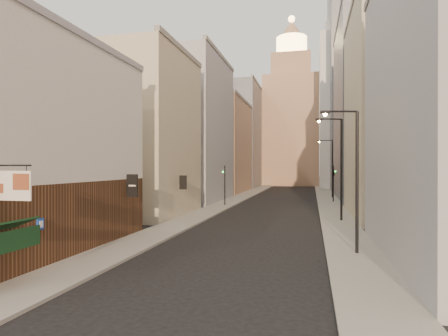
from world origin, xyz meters
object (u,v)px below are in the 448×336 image
traffic_light_left (225,179)px  traffic_light_right (333,174)px  streetlamp_mid (339,163)px  streetlamp_far (331,165)px  clock_tower (291,118)px  streetlamp_near (353,173)px  white_tower (338,105)px

traffic_light_left → traffic_light_right: 15.27m
streetlamp_mid → traffic_light_left: (-12.73, 10.46, -1.86)m
streetlamp_far → traffic_light_right: bearing=-88.7°
clock_tower → streetlamp_far: bearing=-78.9°
streetlamp_near → streetlamp_far: 38.05m
white_tower → traffic_light_left: bearing=-111.1°
clock_tower → streetlamp_near: 80.64m
white_tower → traffic_light_left: (-16.17, -41.92, -15.27)m
clock_tower → streetlamp_mid: 67.96m
streetlamp_near → traffic_light_right: (0.62, 30.89, -0.72)m
clock_tower → traffic_light_left: 57.95m
streetlamp_near → traffic_light_left: bearing=104.8°
clock_tower → streetlamp_near: clock_tower is taller
streetlamp_near → traffic_light_left: 26.51m
streetlamp_mid → clock_tower: bearing=80.7°
traffic_light_left → clock_tower: bearing=-119.1°
white_tower → traffic_light_left: 47.46m
traffic_light_left → streetlamp_far: bearing=-155.8°
clock_tower → traffic_light_right: (8.07, -48.32, -13.84)m
white_tower → streetlamp_near: 66.81m
streetlamp_near → white_tower: bearing=73.3°
streetlamp_mid → traffic_light_right: (0.51, 18.06, -1.39)m
white_tower → streetlamp_far: (-2.92, -27.18, -13.50)m
streetlamp_near → traffic_light_left: size_ratio=1.58×
white_tower → traffic_light_left: white_tower is taller
clock_tower → streetlamp_near: size_ratio=5.68×
streetlamp_far → traffic_light_left: 19.90m
streetlamp_mid → traffic_light_left: size_ratio=1.82×
white_tower → streetlamp_far: bearing=-96.1°
traffic_light_left → traffic_light_right: (13.24, 7.60, 0.47)m
traffic_light_left → white_tower: bearing=-134.9°
traffic_light_right → clock_tower: bearing=-61.1°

